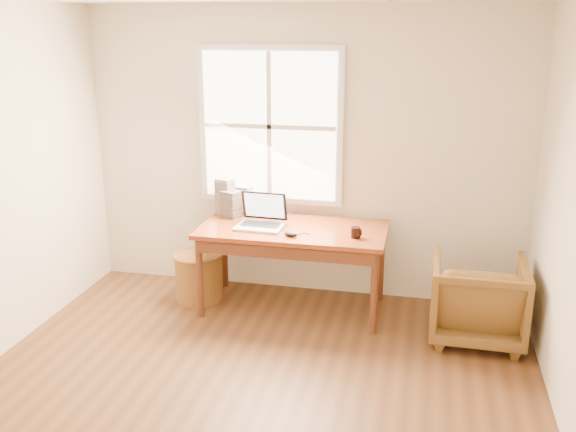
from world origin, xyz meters
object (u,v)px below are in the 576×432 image
object	(u,v)px
laptop	(259,210)
cd_stack_a	(245,199)
coffee_mug	(356,232)
wicker_stool	(199,277)
desk	(293,230)
armchair	(478,299)

from	to	relation	value
laptop	cd_stack_a	distance (m)	0.50
laptop	coffee_mug	xyz separation A→B (m)	(0.83, -0.07, -0.12)
wicker_stool	coffee_mug	xyz separation A→B (m)	(1.43, -0.15, 0.58)
desk	coffee_mug	bearing A→B (deg)	-15.11
coffee_mug	wicker_stool	bearing A→B (deg)	157.44
cd_stack_a	laptop	bearing A→B (deg)	-59.45
laptop	cd_stack_a	xyz separation A→B (m)	(-0.25, 0.43, -0.04)
wicker_stool	armchair	bearing A→B (deg)	-5.64
desk	wicker_stool	size ratio (longest dim) A/B	3.76
laptop	wicker_stool	bearing A→B (deg)	174.90
armchair	cd_stack_a	size ratio (longest dim) A/B	2.94
desk	coffee_mug	xyz separation A→B (m)	(0.55, -0.15, 0.06)
wicker_stool	coffee_mug	distance (m)	1.55
wicker_stool	coffee_mug	world-z (taller)	coffee_mug
desk	cd_stack_a	size ratio (longest dim) A/B	6.36
armchair	wicker_stool	bearing A→B (deg)	-4.83
desk	cd_stack_a	distance (m)	0.65
armchair	laptop	xyz separation A→B (m)	(-1.83, 0.16, 0.57)
cd_stack_a	armchair	bearing A→B (deg)	-15.73
desk	armchair	distance (m)	1.62
wicker_stool	cd_stack_a	size ratio (longest dim) A/B	1.69
armchair	cd_stack_a	xyz separation A→B (m)	(-2.08, 0.59, 0.54)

